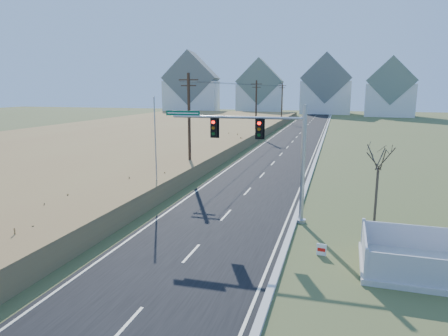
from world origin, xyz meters
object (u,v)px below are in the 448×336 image
traffic_signal_mast (271,150)px  fence_enclosure (436,267)px  open_sign (321,250)px  flagpole (156,159)px  bare_tree (379,156)px

traffic_signal_mast → fence_enclosure: 10.15m
fence_enclosure → open_sign: size_ratio=11.13×
open_sign → flagpole: size_ratio=0.08×
fence_enclosure → open_sign: 4.76m
fence_enclosure → bare_tree: (-1.96, 6.40, 3.62)m
traffic_signal_mast → fence_enclosure: size_ratio=1.37×
traffic_signal_mast → open_sign: bearing=-55.5°
fence_enclosure → flagpole: flagpole is taller
fence_enclosure → flagpole: (-16.40, 7.57, 2.56)m
fence_enclosure → traffic_signal_mast: bearing=149.1°
open_sign → bare_tree: (2.77, 5.91, 3.60)m
flagpole → fence_enclosure: bearing=-24.8°
open_sign → flagpole: bearing=157.3°
traffic_signal_mast → flagpole: 8.96m
traffic_signal_mast → bare_tree: 6.15m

